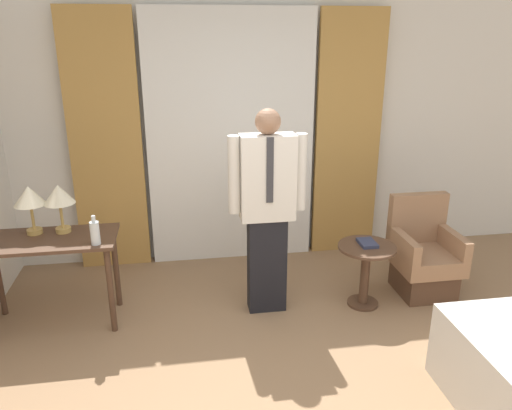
# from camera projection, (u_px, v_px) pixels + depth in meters

# --- Properties ---
(wall_back) EXTENTS (10.00, 0.06, 2.70)m
(wall_back) POSITION_uv_depth(u_px,v_px,m) (230.00, 133.00, 5.19)
(wall_back) COLOR silver
(wall_back) RESTS_ON ground_plane
(curtain_sheer_center) EXTENTS (1.70, 0.06, 2.58)m
(curtain_sheer_center) POSITION_uv_depth(u_px,v_px,m) (231.00, 141.00, 5.09)
(curtain_sheer_center) COLOR white
(curtain_sheer_center) RESTS_ON ground_plane
(curtain_drape_left) EXTENTS (0.70, 0.06, 2.58)m
(curtain_drape_left) POSITION_uv_depth(u_px,v_px,m) (106.00, 145.00, 4.90)
(curtain_drape_left) COLOR #B28442
(curtain_drape_left) RESTS_ON ground_plane
(curtain_drape_right) EXTENTS (0.70, 0.06, 2.58)m
(curtain_drape_right) POSITION_uv_depth(u_px,v_px,m) (348.00, 137.00, 5.27)
(curtain_drape_right) COLOR #B28442
(curtain_drape_right) RESTS_ON ground_plane
(desk) EXTENTS (1.10, 0.54, 0.77)m
(desk) POSITION_uv_depth(u_px,v_px,m) (48.00, 253.00, 4.06)
(desk) COLOR #4C3323
(desk) RESTS_ON ground_plane
(table_lamp_left) EXTENTS (0.25, 0.25, 0.41)m
(table_lamp_left) POSITION_uv_depth(u_px,v_px,m) (29.00, 198.00, 4.01)
(table_lamp_left) COLOR tan
(table_lamp_left) RESTS_ON desk
(table_lamp_right) EXTENTS (0.25, 0.25, 0.41)m
(table_lamp_right) POSITION_uv_depth(u_px,v_px,m) (59.00, 196.00, 4.04)
(table_lamp_right) COLOR tan
(table_lamp_right) RESTS_ON desk
(bottle_near_edge) EXTENTS (0.07, 0.07, 0.24)m
(bottle_near_edge) POSITION_uv_depth(u_px,v_px,m) (95.00, 232.00, 3.88)
(bottle_near_edge) COLOR silver
(bottle_near_edge) RESTS_ON desk
(person) EXTENTS (0.65, 0.22, 1.78)m
(person) POSITION_uv_depth(u_px,v_px,m) (267.00, 206.00, 4.17)
(person) COLOR black
(person) RESTS_ON ground_plane
(armchair) EXTENTS (0.56, 0.58, 0.91)m
(armchair) POSITION_uv_depth(u_px,v_px,m) (423.00, 258.00, 4.68)
(armchair) COLOR #4C3323
(armchair) RESTS_ON ground_plane
(side_table) EXTENTS (0.51, 0.51, 0.58)m
(side_table) POSITION_uv_depth(u_px,v_px,m) (366.00, 265.00, 4.42)
(side_table) COLOR #4C3323
(side_table) RESTS_ON ground_plane
(book) EXTENTS (0.14, 0.20, 0.03)m
(book) POSITION_uv_depth(u_px,v_px,m) (367.00, 243.00, 4.38)
(book) COLOR #2D334C
(book) RESTS_ON side_table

